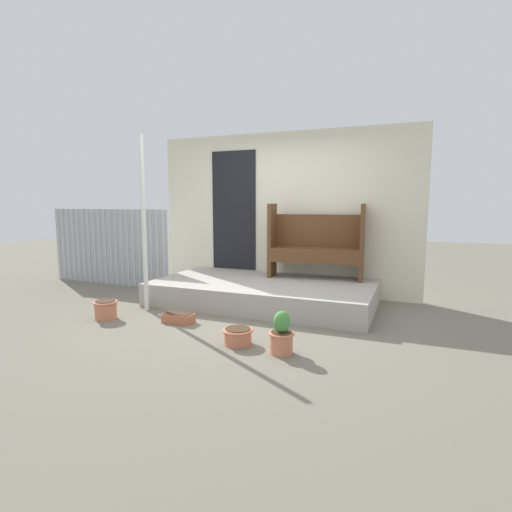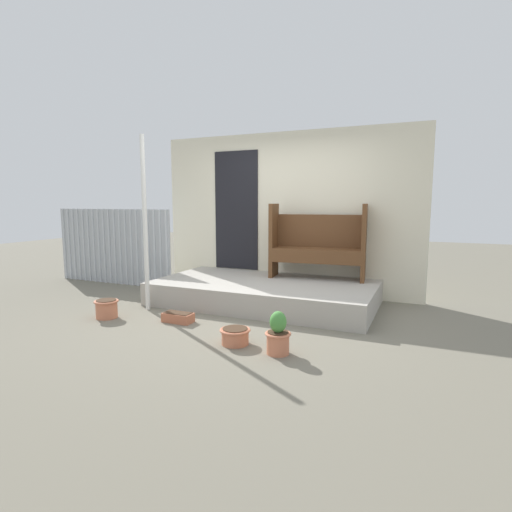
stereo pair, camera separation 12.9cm
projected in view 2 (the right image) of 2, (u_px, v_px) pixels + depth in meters
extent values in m
plane|color=#706B5B|center=(242.00, 319.00, 5.12)|extent=(24.00, 24.00, 0.00)
cube|color=#A8A399|center=(265.00, 292.00, 5.88)|extent=(3.17, 1.69, 0.33)
cube|color=beige|center=(285.00, 214.00, 6.52)|extent=(4.37, 0.06, 2.60)
cube|color=black|center=(236.00, 211.00, 6.82)|extent=(0.80, 0.02, 2.00)
cube|color=#ADB2B7|center=(113.00, 246.00, 7.28)|extent=(2.52, 0.02, 1.36)
cylinder|color=silver|center=(65.00, 244.00, 7.74)|extent=(0.04, 0.04, 1.36)
cylinder|color=silver|center=(69.00, 244.00, 7.69)|extent=(0.04, 0.04, 1.36)
cylinder|color=silver|center=(74.00, 244.00, 7.64)|extent=(0.04, 0.04, 1.36)
cylinder|color=silver|center=(79.00, 245.00, 7.59)|extent=(0.04, 0.04, 1.36)
cylinder|color=silver|center=(84.00, 245.00, 7.54)|extent=(0.04, 0.04, 1.36)
cylinder|color=silver|center=(89.00, 245.00, 7.49)|extent=(0.04, 0.04, 1.36)
cylinder|color=silver|center=(94.00, 246.00, 7.44)|extent=(0.04, 0.04, 1.36)
cylinder|color=silver|center=(99.00, 246.00, 7.39)|extent=(0.04, 0.04, 1.36)
cylinder|color=silver|center=(104.00, 246.00, 7.34)|extent=(0.04, 0.04, 1.36)
cylinder|color=silver|center=(109.00, 246.00, 7.29)|extent=(0.04, 0.04, 1.36)
cylinder|color=silver|center=(115.00, 247.00, 7.24)|extent=(0.04, 0.04, 1.36)
cylinder|color=silver|center=(120.00, 247.00, 7.19)|extent=(0.04, 0.04, 1.36)
cylinder|color=silver|center=(126.00, 247.00, 7.14)|extent=(0.04, 0.04, 1.36)
cylinder|color=silver|center=(131.00, 248.00, 7.09)|extent=(0.04, 0.04, 1.36)
cylinder|color=silver|center=(137.00, 248.00, 7.04)|extent=(0.04, 0.04, 1.36)
cylinder|color=silver|center=(143.00, 248.00, 6.99)|extent=(0.04, 0.04, 1.36)
cylinder|color=silver|center=(148.00, 249.00, 6.94)|extent=(0.04, 0.04, 1.36)
cylinder|color=silver|center=(154.00, 249.00, 6.89)|extent=(0.04, 0.04, 1.36)
cylinder|color=silver|center=(160.00, 249.00, 6.84)|extent=(0.04, 0.04, 1.36)
cylinder|color=silver|center=(166.00, 250.00, 6.79)|extent=(0.04, 0.04, 1.36)
cylinder|color=white|center=(145.00, 224.00, 5.41)|extent=(0.06, 0.06, 2.38)
cube|color=brown|center=(274.00, 240.00, 6.22)|extent=(0.10, 0.40, 1.13)
cube|color=brown|center=(364.00, 243.00, 5.81)|extent=(0.10, 0.40, 1.13)
cube|color=brown|center=(317.00, 250.00, 6.03)|extent=(1.34, 0.53, 0.04)
cube|color=brown|center=(315.00, 258.00, 5.87)|extent=(1.30, 0.17, 0.17)
cube|color=brown|center=(319.00, 231.00, 6.17)|extent=(1.30, 0.18, 0.51)
cylinder|color=#C67251|center=(107.00, 309.00, 5.14)|extent=(0.27, 0.27, 0.23)
torus|color=#C67251|center=(106.00, 301.00, 5.13)|extent=(0.31, 0.31, 0.02)
cylinder|color=#422D1E|center=(106.00, 300.00, 5.13)|extent=(0.25, 0.25, 0.01)
cylinder|color=#C67251|center=(235.00, 336.00, 4.19)|extent=(0.28, 0.28, 0.16)
torus|color=#C67251|center=(235.00, 330.00, 4.18)|extent=(0.33, 0.33, 0.02)
cylinder|color=#422D1E|center=(235.00, 329.00, 4.18)|extent=(0.26, 0.26, 0.01)
cylinder|color=#C67251|center=(278.00, 343.00, 3.92)|extent=(0.22, 0.22, 0.22)
torus|color=#C67251|center=(278.00, 334.00, 3.91)|extent=(0.26, 0.26, 0.02)
cylinder|color=#422D1E|center=(278.00, 332.00, 3.90)|extent=(0.20, 0.20, 0.01)
ellipsoid|color=#478C3D|center=(278.00, 322.00, 3.89)|extent=(0.17, 0.17, 0.21)
cube|color=#B76647|center=(178.00, 318.00, 4.97)|extent=(0.38, 0.19, 0.11)
cube|color=#422D1E|center=(178.00, 313.00, 4.96)|extent=(0.33, 0.16, 0.01)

